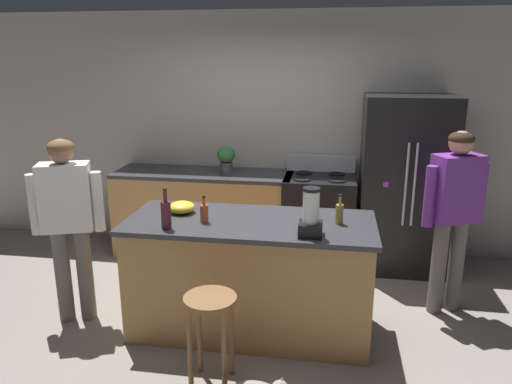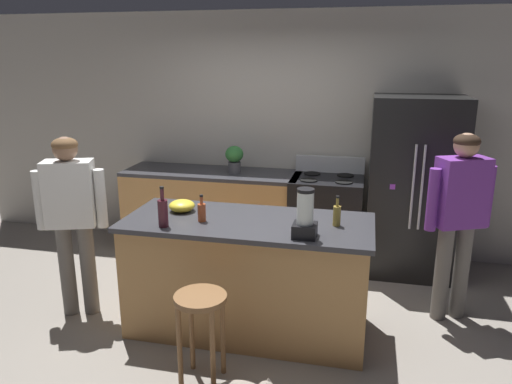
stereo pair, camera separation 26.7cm
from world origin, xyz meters
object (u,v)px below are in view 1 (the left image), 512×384
Objects in this scene: kitchen_island at (250,276)px; bottle_vinegar at (339,213)px; blender_appliance at (311,216)px; person_by_island_left at (68,214)px; bar_stool at (210,317)px; bottle_wine at (166,214)px; potted_plant at (226,158)px; mixing_bowl at (182,207)px; person_by_sink_right at (454,206)px; stove_range at (318,218)px; bottle_cooking_sauce at (204,213)px; refrigerator at (404,185)px.

bottle_vinegar is (0.70, 0.03, 0.56)m from kitchen_island.
person_by_island_left is at bearing 174.58° from blender_appliance.
bottle_wine is at bearing 134.17° from bar_stool.
potted_plant is (-0.53, 1.55, 0.65)m from kitchen_island.
bar_stool is 3.07× the size of mixing_bowl.
kitchen_island is at bearing 2.94° from person_by_island_left.
person_by_sink_right is 7.51× the size of mixing_bowl.
bar_stool is at bearing -26.00° from person_by_island_left.
stove_range is 3.60× the size of bottle_wine.
bottle_vinegar is (1.28, 0.32, -0.03)m from bottle_wine.
person_by_sink_right is 2.45× the size of bar_stool.
stove_range is 3.17× the size of blender_appliance.
bottle_wine is at bearing -12.88° from person_by_island_left.
stove_range is 1.91m from bottle_cooking_sauce.
bar_stool is 2.41m from potted_plant.
bar_stool is 3.08× the size of bottle_cooking_sauce.
bar_stool is (1.37, -0.67, -0.44)m from person_by_island_left.
kitchen_island is 1.21× the size of person_by_sink_right.
bottle_wine is (-0.44, 0.46, 0.56)m from bar_stool.
kitchen_island is at bearing 79.07° from bar_stool.
mixing_bowl is (-1.97, -1.40, 0.09)m from refrigerator.
blender_appliance is (-0.89, -1.77, 0.19)m from refrigerator.
stove_range is 1.61m from bottle_vinegar.
blender_appliance reaches higher than stove_range.
blender_appliance is (0.63, 0.48, 0.59)m from bar_stool.
refrigerator is at bearing -1.51° from potted_plant.
bottle_vinegar reaches higher than bar_stool.
bottle_vinegar is at bearing -82.52° from stove_range.
person_by_island_left is (-2.89, -1.58, 0.04)m from refrigerator.
bar_stool is (-1.52, -2.25, -0.40)m from refrigerator.
bottle_wine reaches higher than bottle_cooking_sauce.
mixing_bowl reaches higher than kitchen_island.
person_by_island_left reaches higher than potted_plant.
refrigerator is 5.82× the size of bottle_wine.
bottle_cooking_sauce is at bearing -137.05° from refrigerator.
blender_appliance is at bearing -5.42° from person_by_island_left.
blender_appliance is (0.49, -0.27, 0.63)m from kitchen_island.
bar_stool is 1.26m from bottle_vinegar.
blender_appliance is at bearing -116.67° from refrigerator.
bar_stool is at bearing -62.22° from mixing_bowl.
bottle_cooking_sauce is 1.00× the size of mixing_bowl.
potted_plant reaches higher than kitchen_island.
bar_stool is (-0.64, -2.27, 0.03)m from stove_range.
refrigerator is 8.51× the size of bottle_cooking_sauce.
mixing_bowl is at bearing -127.39° from stove_range.
bottle_wine is (-1.96, -1.79, 0.16)m from refrigerator.
bottle_cooking_sauce is at bearing 168.73° from blender_appliance.
mixing_bowl is at bearing -168.08° from person_by_sink_right.
person_by_island_left reaches higher than bottle_cooking_sauce.
potted_plant is 1.39× the size of bottle_cooking_sauce.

